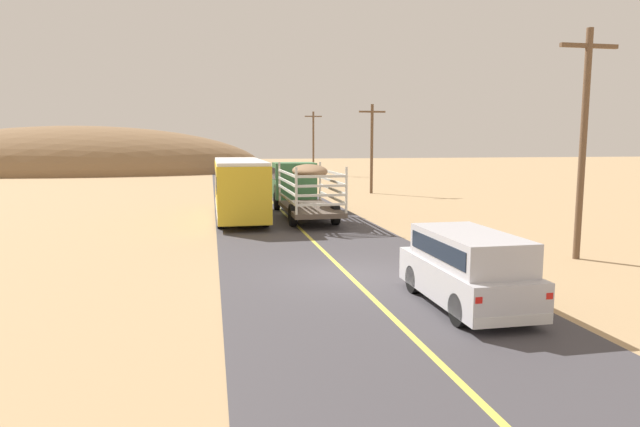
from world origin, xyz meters
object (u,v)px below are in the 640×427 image
at_px(bus, 239,187).
at_px(power_pole_far, 313,141).
at_px(power_pole_near, 583,138).
at_px(livestock_truck, 300,184).
at_px(power_pole_mid, 372,146).
at_px(suv_near, 467,266).

bearing_deg(bus, power_pole_far, 73.66).
relative_size(bus, power_pole_near, 1.24).
bearing_deg(power_pole_near, power_pole_far, 90.00).
bearing_deg(livestock_truck, power_pole_mid, 56.26).
bearing_deg(power_pole_far, power_pole_mid, -90.00).
relative_size(power_pole_mid, power_pole_far, 0.90).
xyz_separation_m(livestock_truck, power_pole_mid, (7.84, 11.75, 2.09)).
xyz_separation_m(livestock_truck, power_pole_near, (7.84, -14.03, 2.54)).
xyz_separation_m(suv_near, livestock_truck, (-1.27, 18.69, 0.70)).
relative_size(bus, power_pole_mid, 1.39).
bearing_deg(suv_near, power_pole_mid, 77.81).
distance_m(power_pole_near, power_pole_far, 51.56).
xyz_separation_m(livestock_truck, power_pole_far, (7.84, 37.52, 2.50)).
bearing_deg(power_pole_near, suv_near, -144.71).
height_order(suv_near, power_pole_mid, power_pole_mid).
bearing_deg(livestock_truck, power_pole_near, -60.80).
xyz_separation_m(power_pole_near, power_pole_mid, (0.00, 25.78, -0.44)).
distance_m(suv_near, livestock_truck, 18.74).
xyz_separation_m(livestock_truck, bus, (-3.54, -1.31, -0.04)).
xyz_separation_m(power_pole_mid, power_pole_far, (-0.00, 25.78, 0.40)).
height_order(suv_near, livestock_truck, livestock_truck).
height_order(bus, power_pole_near, power_pole_near).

